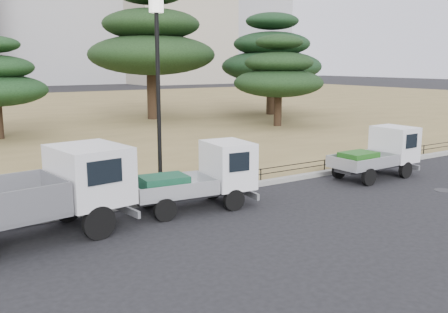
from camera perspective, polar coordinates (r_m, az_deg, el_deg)
ground at (r=13.92m, az=4.55°, el=-6.55°), size 220.00×220.00×0.00m
lawn at (r=42.08m, az=-21.95°, el=4.40°), size 120.00×56.00×0.15m
curb at (r=15.95m, az=-1.19°, el=-3.98°), size 120.00×0.25×0.16m
truck_large at (r=12.38m, az=-20.46°, el=-3.77°), size 5.03×2.49×2.10m
truck_kei_front at (r=14.23m, az=-2.62°, el=-2.28°), size 3.63×1.81×1.86m
truck_kei_rear at (r=18.92m, az=17.31°, el=0.39°), size 3.46×1.57×1.79m
street_lamp at (r=14.86m, az=-7.61°, el=11.06°), size 0.54×0.54×6.04m
pipe_fence at (r=15.98m, az=-1.48°, el=-2.62°), size 38.00×0.04×0.40m
manhole at (r=17.85m, az=23.81°, el=-3.56°), size 0.60×0.60×0.01m
pine_center_right at (r=36.00m, az=-8.29°, el=12.91°), size 8.85×8.85×9.38m
pine_east_near at (r=31.82m, az=6.25°, el=9.39°), size 5.63×5.63×5.69m
pine_east_far at (r=39.08m, az=5.45°, el=11.33°), size 7.66×7.66×7.69m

